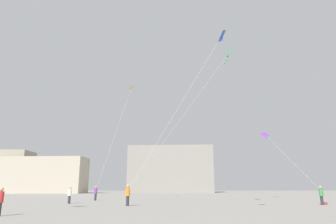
# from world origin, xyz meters

# --- Properties ---
(person_in_green) EXTENTS (0.37, 0.37, 1.71)m
(person_in_green) POSITION_xyz_m (13.91, 22.19, 0.94)
(person_in_green) COLOR #2D2D33
(person_in_green) RESTS_ON ground_plane
(person_in_orange) EXTENTS (0.39, 0.39, 1.81)m
(person_in_orange) POSITION_xyz_m (-3.66, 20.22, 0.99)
(person_in_orange) COLOR #2D2D33
(person_in_orange) RESTS_ON ground_plane
(person_in_purple) EXTENTS (0.38, 0.38, 1.73)m
(person_in_purple) POSITION_xyz_m (-9.30, 31.14, 0.95)
(person_in_purple) COLOR #2D2D33
(person_in_purple) RESTS_ON ground_plane
(person_in_red) EXTENTS (0.34, 0.34, 1.57)m
(person_in_red) POSITION_xyz_m (-9.35, 10.41, 0.86)
(person_in_red) COLOR #2D2D33
(person_in_red) RESTS_ON ground_plane
(person_in_white) EXTENTS (0.36, 0.36, 1.64)m
(person_in_white) POSITION_xyz_m (-9.98, 23.73, 0.90)
(person_in_white) COLOR #2D2D33
(person_in_white) RESTS_ON ground_plane
(kite_violet_diamond) EXTENTS (1.29, 15.23, 8.19)m
(kite_violet_diamond) POSITION_xyz_m (13.51, 36.71, 8.93)
(kite_violet_diamond) COLOR purple
(kite_emerald_diamond) EXTENTS (8.19, 9.02, 9.28)m
(kite_emerald_diamond) POSITION_xyz_m (3.91, 11.91, 9.96)
(kite_emerald_diamond) COLOR green
(kite_amber_delta) EXTENTS (4.13, 4.32, 14.69)m
(kite_amber_delta) POSITION_xyz_m (-5.88, 34.57, 15.35)
(kite_amber_delta) COLOR yellow
(kite_cobalt_delta) EXTENTS (8.97, 1.84, 14.64)m
(kite_cobalt_delta) POSITION_xyz_m (4.77, 19.20, 15.19)
(kite_cobalt_delta) COLOR blue
(building_left_hall) EXTENTS (15.73, 11.38, 13.16)m
(building_left_hall) POSITION_xyz_m (-55.00, 92.43, 6.58)
(building_left_hall) COLOR #A39984
(building_left_hall) RESTS_ON ground_plane
(building_centre_hall) EXTENTS (25.78, 8.96, 9.53)m
(building_centre_hall) POSITION_xyz_m (-37.00, 76.51, 4.77)
(building_centre_hall) COLOR #B2A893
(building_centre_hall) RESTS_ON ground_plane
(building_right_hall) EXTENTS (26.33, 13.95, 14.09)m
(building_right_hall) POSITION_xyz_m (-1.00, 91.24, 7.04)
(building_right_hall) COLOR gray
(building_right_hall) RESTS_ON ground_plane
(handbag_beside_flyer) EXTENTS (0.35, 0.24, 0.24)m
(handbag_beside_flyer) POSITION_xyz_m (14.26, 22.29, 0.12)
(handbag_beside_flyer) COLOR maroon
(handbag_beside_flyer) RESTS_ON ground_plane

